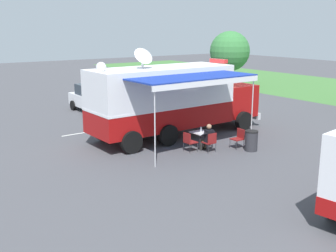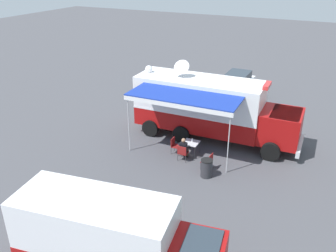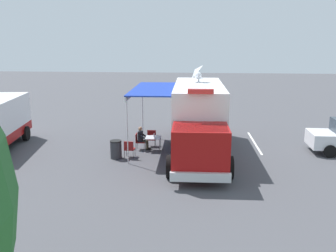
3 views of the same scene
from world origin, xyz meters
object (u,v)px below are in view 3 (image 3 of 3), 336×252
folding_table (153,138)px  folding_chair_at_table (139,140)px  seated_responder (142,138)px  trash_bin (116,149)px  water_bottle (154,135)px  command_truck (198,116)px  folding_chair_spare_by_truck (129,148)px  folding_chair_beside_table (151,137)px

folding_table → folding_chair_at_table: 0.83m
seated_responder → trash_bin: 1.97m
folding_table → water_bottle: size_ratio=3.68×
folding_table → folding_chair_at_table: size_ratio=0.95×
command_truck → folding_table: 2.68m
water_bottle → folding_chair_spare_by_truck: 1.75m
folding_table → trash_bin: size_ratio=0.90×
folding_chair_at_table → folding_chair_spare_by_truck: (0.22, 1.51, 0.00)m
folding_table → folding_chair_at_table: bearing=-9.2°
folding_chair_spare_by_truck → folding_chair_at_table: bearing=-98.3°
folding_chair_beside_table → water_bottle: bearing=106.9°
seated_responder → trash_bin: seated_responder is taller
command_truck → seated_responder: bearing=-6.4°
command_truck → water_bottle: bearing=-4.0°
folding_chair_at_table → folding_chair_beside_table: same height
folding_chair_beside_table → trash_bin: 2.77m
command_truck → seated_responder: command_truck is taller
folding_table → folding_chair_spare_by_truck: 1.72m
folding_chair_at_table → seated_responder: size_ratio=0.70×
folding_table → folding_chair_beside_table: 0.89m
folding_chair_beside_table → folding_chair_at_table: bearing=50.7°
folding_chair_spare_by_truck → seated_responder: 1.57m
folding_table → water_bottle: bearing=147.2°
folding_chair_at_table → seated_responder: seated_responder is taller
folding_table → seated_responder: size_ratio=0.66×
folding_chair_at_table → trash_bin: (0.86, 1.64, -0.06)m
water_bottle → folding_chair_at_table: 0.93m
command_truck → folding_chair_at_table: size_ratio=10.99×
folding_chair_at_table → trash_bin: size_ratio=0.96×
seated_responder → command_truck: bearing=173.6°
folding_chair_at_table → folding_chair_spare_by_truck: 1.52m
command_truck → folding_chair_at_table: command_truck is taller
folding_table → folding_chair_spare_by_truck: folding_chair_spare_by_truck is taller
folding_table → folding_chair_beside_table: (0.21, -0.85, -0.16)m
trash_bin → folding_chair_spare_by_truck: bearing=-167.9°
folding_chair_spare_by_truck → seated_responder: size_ratio=0.70×
folding_chair_spare_by_truck → folding_chair_beside_table: bearing=-109.9°
water_bottle → seated_responder: (0.67, -0.17, -0.18)m
water_bottle → seated_responder: seated_responder is taller
folding_chair_spare_by_truck → trash_bin: size_ratio=0.96×
folding_chair_spare_by_truck → folding_table: bearing=-126.5°
command_truck → folding_table: size_ratio=11.61×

